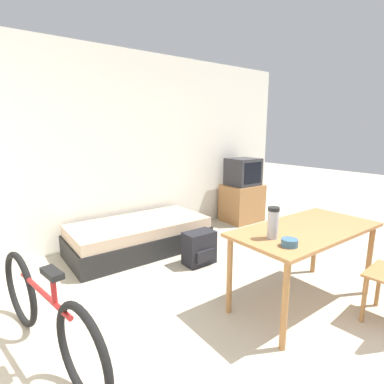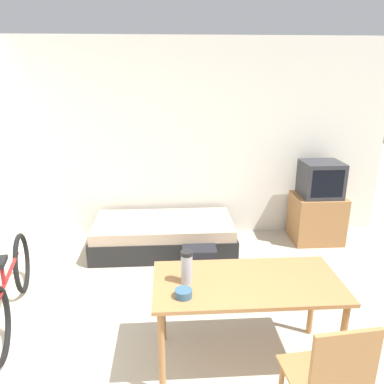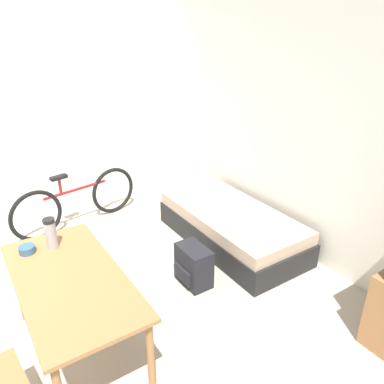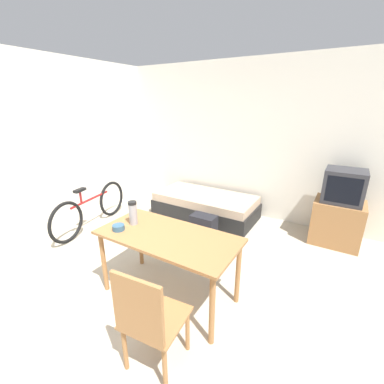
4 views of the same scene
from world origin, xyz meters
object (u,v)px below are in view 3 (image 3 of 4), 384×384
daybed (231,226)px  backpack (193,266)px  thermos_flask (51,232)px  mate_bowl (27,249)px  bicycle (77,201)px  dining_table (71,287)px

daybed → backpack: size_ratio=4.54×
daybed → thermos_flask: thermos_flask is taller
thermos_flask → daybed: bearing=95.7°
mate_bowl → backpack: bearing=80.6°
mate_bowl → backpack: mate_bowl is taller
mate_bowl → bicycle: bearing=151.9°
dining_table → mate_bowl: (-0.50, -0.18, 0.11)m
thermos_flask → backpack: (0.20, 1.23, -0.68)m
bicycle → thermos_flask: size_ratio=6.44×
dining_table → daybed: bearing=108.1°
bicycle → thermos_flask: thermos_flask is taller
bicycle → dining_table: bearing=-17.7°
dining_table → thermos_flask: (-0.46, 0.01, 0.23)m
thermos_flask → mate_bowl: size_ratio=2.09×
daybed → bicycle: 1.98m
bicycle → mate_bowl: 1.84m
dining_table → backpack: 1.34m
daybed → mate_bowl: 2.30m
dining_table → thermos_flask: bearing=178.9°
daybed → dining_table: (0.67, -2.04, 0.45)m
daybed → thermos_flask: (0.20, -2.03, 0.68)m
bicycle → mate_bowl: mate_bowl is taller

